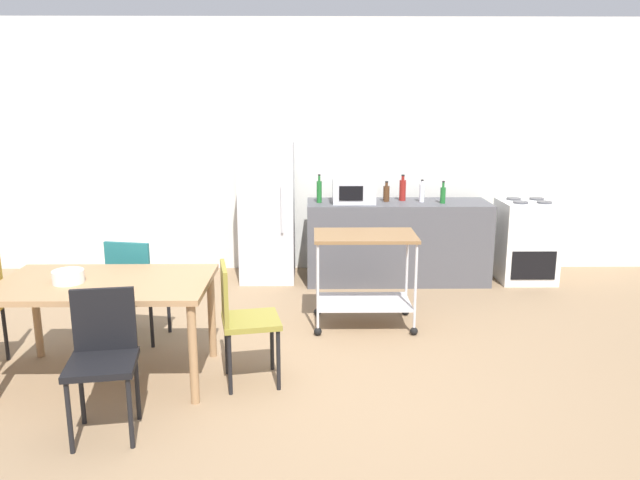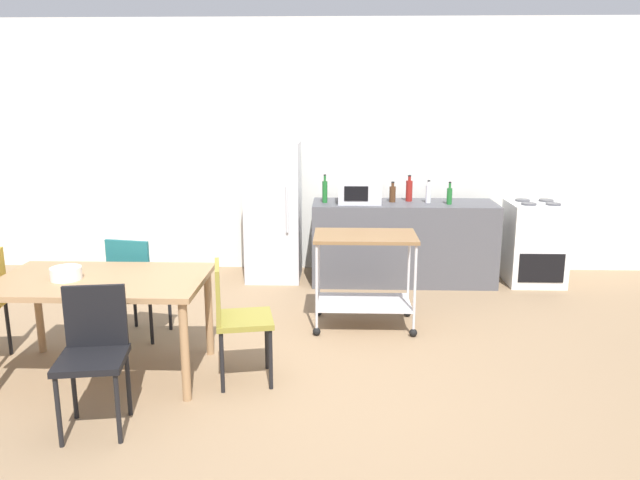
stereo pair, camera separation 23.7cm
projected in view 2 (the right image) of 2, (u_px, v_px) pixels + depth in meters
The scene contains 17 objects.
ground_plane at pixel (312, 386), 4.45m from camera, with size 12.00×12.00×0.00m, color #8C7051.
back_wall at pixel (324, 147), 7.23m from camera, with size 8.40×0.12×2.90m, color silver.
kitchen_counter at pixel (403, 243), 6.85m from camera, with size 2.00×0.64×0.90m, color #4C4C51.
dining_table at pixel (102, 289), 4.49m from camera, with size 1.50×0.90×0.75m.
chair_teal at pixel (136, 280), 5.22m from camera, with size 0.47×0.47×0.89m.
chair_olive at pixel (235, 314), 4.42m from camera, with size 0.47×0.47×0.89m.
chair_black at pixel (94, 348), 3.81m from camera, with size 0.46×0.46×0.89m.
stove_oven at pixel (534, 243), 6.82m from camera, with size 0.60×0.61×0.92m.
refrigerator at pixel (273, 211), 6.92m from camera, with size 0.60×0.63×1.55m.
kitchen_cart at pixel (365, 265), 5.49m from camera, with size 0.91×0.57×0.85m.
bottle_sesame_oil at pixel (325, 191), 6.72m from camera, with size 0.06×0.06×0.31m.
microwave at pixel (359, 191), 6.69m from camera, with size 0.46×0.35×0.26m.
bottle_wine at pixel (392, 194), 6.76m from camera, with size 0.07×0.07×0.22m.
bottle_soda at pixel (409, 190), 6.81m from camera, with size 0.07×0.07×0.29m.
bottle_olive_oil at pixel (428, 193), 6.71m from camera, with size 0.06×0.06×0.25m.
bottle_sparkling_water at pixel (449, 195), 6.62m from camera, with size 0.06×0.06×0.24m.
fruit_bowl at pixel (66, 273), 4.43m from camera, with size 0.22×0.22×0.09m, color white.
Camera 2 is at (0.19, -4.09, 2.04)m, focal length 34.66 mm.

